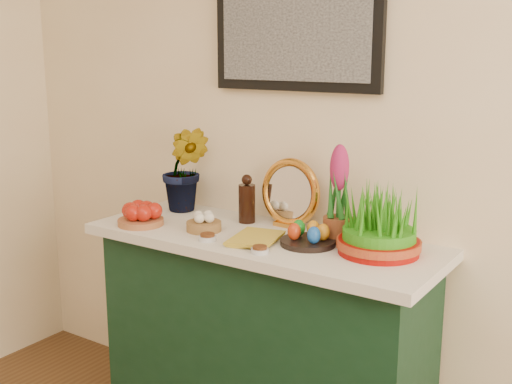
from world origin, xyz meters
The scene contains 13 objects.
sideboard centered at (-0.45, 2.00, 0.42)m, with size 1.30×0.45×0.85m, color #12331F.
tablecloth centered at (-0.45, 2.00, 0.87)m, with size 1.40×0.55×0.04m, color silver.
hyacinth_green centered at (-0.95, 2.13, 1.14)m, with size 0.25×0.21×0.50m, color #206920.
apple_bowl centered at (-0.95, 1.85, 0.93)m, with size 0.22×0.22×0.09m.
garlic_basket centered at (-0.68, 1.92, 0.92)m, with size 0.18×0.18×0.08m.
vinegar_cruet centered at (-0.61, 2.13, 0.98)m, with size 0.07×0.07×0.20m.
mirror centered at (-0.44, 2.18, 1.02)m, with size 0.28×0.09×0.28m.
book centered at (-0.51, 1.90, 0.91)m, with size 0.15×0.22×0.03m, color gold.
spice_dish_left centered at (-0.59, 1.83, 0.90)m, with size 0.07×0.07×0.03m.
spice_dish_right centered at (-0.34, 1.81, 0.90)m, with size 0.06×0.06×0.03m.
egg_plate centered at (-0.25, 1.99, 0.92)m, with size 0.25×0.25×0.08m.
hyacinth_pink centered at (-0.18, 2.10, 1.05)m, with size 0.11×0.11×0.37m.
wheatgrass_sabzeh centered at (0.01, 2.04, 1.00)m, with size 0.30×0.30×0.24m.
Camera 1 is at (0.85, 0.01, 1.59)m, focal length 45.00 mm.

